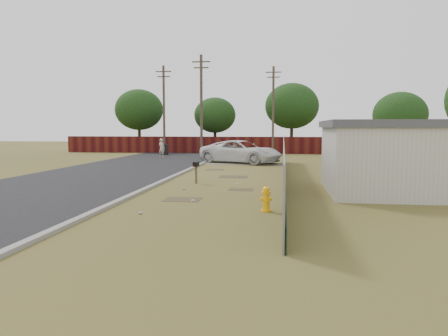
# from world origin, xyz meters

# --- Properties ---
(ground) EXTENTS (120.00, 120.00, 0.00)m
(ground) POSITION_xyz_m (0.00, 0.00, 0.00)
(ground) COLOR brown
(ground) RESTS_ON ground
(street) EXTENTS (15.10, 60.00, 0.12)m
(street) POSITION_xyz_m (-6.76, 8.05, 0.02)
(street) COLOR black
(street) RESTS_ON ground
(chainlink_fence) EXTENTS (0.10, 27.06, 2.02)m
(chainlink_fence) POSITION_xyz_m (3.12, 1.03, 0.80)
(chainlink_fence) COLOR gray
(chainlink_fence) RESTS_ON ground
(privacy_fence) EXTENTS (30.00, 0.12, 1.80)m
(privacy_fence) POSITION_xyz_m (-6.00, 25.00, 0.90)
(privacy_fence) COLOR #4D1710
(privacy_fence) RESTS_ON ground
(utility_poles) EXTENTS (12.60, 8.24, 9.00)m
(utility_poles) POSITION_xyz_m (-3.67, 20.67, 4.69)
(utility_poles) COLOR brown
(utility_poles) RESTS_ON ground
(houses) EXTENTS (9.30, 17.24, 3.10)m
(houses) POSITION_xyz_m (9.70, 3.13, 1.56)
(houses) COLOR beige
(houses) RESTS_ON ground
(horizon_trees) EXTENTS (33.32, 31.94, 7.78)m
(horizon_trees) POSITION_xyz_m (0.84, 23.56, 4.63)
(horizon_trees) COLOR #362218
(horizon_trees) RESTS_ON ground
(fire_hydrant) EXTENTS (0.42, 0.43, 0.89)m
(fire_hydrant) POSITION_xyz_m (2.52, -6.99, 0.42)
(fire_hydrant) COLOR #FBB20D
(fire_hydrant) RESTS_ON ground
(mailbox) EXTENTS (0.27, 0.48, 1.09)m
(mailbox) POSITION_xyz_m (-1.25, -0.10, 0.86)
(mailbox) COLOR brown
(mailbox) RESTS_ON ground
(pickup_truck) EXTENTS (7.07, 5.25, 1.78)m
(pickup_truck) POSITION_xyz_m (-0.18, 12.56, 0.89)
(pickup_truck) COLOR silver
(pickup_truck) RESTS_ON ground
(pedestrian) EXTENTS (0.76, 0.66, 1.77)m
(pedestrian) POSITION_xyz_m (-8.05, 17.64, 0.89)
(pedestrian) COLOR #CBB095
(pedestrian) RESTS_ON ground
(trash_bin) EXTENTS (0.95, 0.92, 1.08)m
(trash_bin) POSITION_xyz_m (-8.89, 21.53, 0.55)
(trash_bin) COLOR black
(trash_bin) RESTS_ON ground
(scattered_litter) EXTENTS (2.46, 13.01, 0.07)m
(scattered_litter) POSITION_xyz_m (-0.32, -2.28, 0.04)
(scattered_litter) COLOR white
(scattered_litter) RESTS_ON ground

